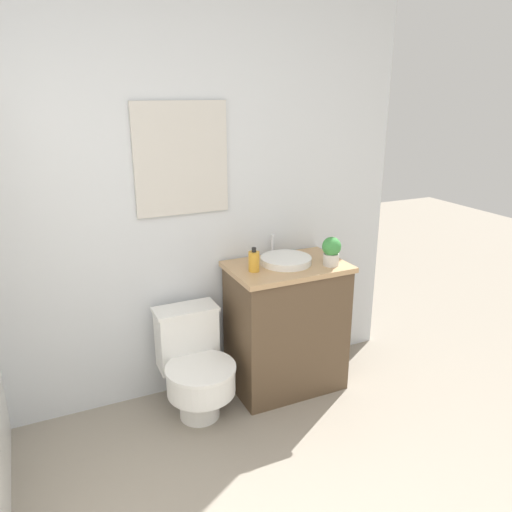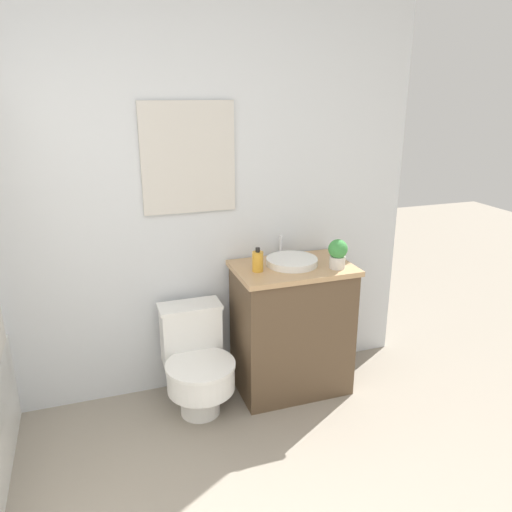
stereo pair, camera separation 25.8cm
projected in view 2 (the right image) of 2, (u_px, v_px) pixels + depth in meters
The scene contains 6 objects.
wall_back at pixel (120, 192), 2.73m from camera, with size 3.56×0.07×2.50m.
toilet at pixel (197, 362), 2.87m from camera, with size 0.39×0.53×0.60m.
vanity at pixel (292, 328), 3.04m from camera, with size 0.69×0.46×0.81m.
sink at pixel (292, 261), 2.93m from camera, with size 0.30×0.34×0.13m.
soap_bottle at pixel (258, 261), 2.81m from camera, with size 0.06×0.06×0.14m.
potted_plant at pixel (338, 253), 2.85m from camera, with size 0.11×0.11×0.17m.
Camera 2 is at (-0.17, -0.63, 1.78)m, focal length 35.00 mm.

